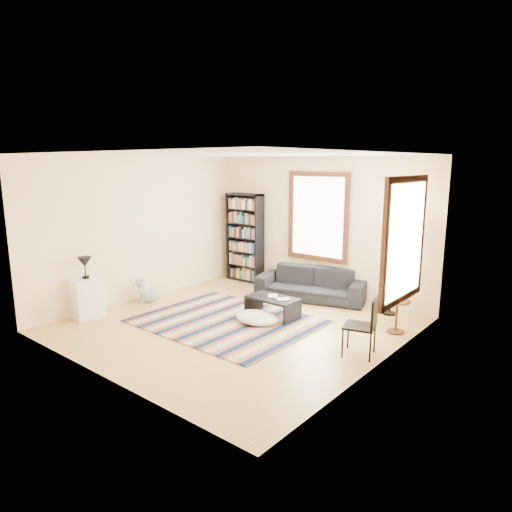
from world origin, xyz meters
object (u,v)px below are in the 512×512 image
Objects in this scene: coffee_table at (273,307)px; dog at (149,290)px; white_cabinet at (87,298)px; bookshelf at (245,238)px; folding_chair at (359,326)px; sofa at (311,284)px; floor_lamp at (392,264)px; side_table at (396,316)px; floor_cushion at (257,318)px.

dog is (-2.41, -0.82, 0.07)m from coffee_table.
bookshelf is at bearing 88.41° from white_cabinet.
folding_chair is 4.71m from white_cabinet.
floor_lamp reaches higher than sofa.
side_table is 1.20m from folding_chair.
folding_chair is at bearing -92.41° from side_table.
coffee_table is at bearing 148.95° from folding_chair.
floor_lamp is at bearing 119.32° from side_table.
folding_chair is (3.98, -2.15, -0.57)m from bookshelf.
side_table is 0.77× the size of white_cabinet.
bookshelf is 3.59m from floor_lamp.
sofa is 2.38× the size of coffee_table.
folding_chair is (2.00, -1.88, 0.12)m from sofa.
folding_chair is 4.35m from dog.
bookshelf reaches higher than coffee_table.
floor_lamp reaches higher than white_cabinet.
folding_chair reaches higher than dog.
dog reaches higher than floor_cushion.
side_table is at bearing -13.48° from bookshelf.
bookshelf reaches higher than floor_lamp.
folding_chair is at bearing -78.67° from floor_lamp.
sofa is at bearing 93.09° from coffee_table.
bookshelf is 2.33× the size of folding_chair.
floor_cushion is at bearing -104.59° from sofa.
floor_lamp reaches higher than folding_chair.
sofa is at bearing 59.73° from dog.
bookshelf is at bearing 166.52° from side_table.
dog is at bearing -161.27° from coffee_table.
bookshelf is 2.53× the size of floor_cushion.
folding_chair is at bearing 24.70° from white_cabinet.
folding_chair is (1.94, -0.10, 0.33)m from floor_cushion.
dog is at bearing -161.30° from side_table.
white_cabinet is (-2.51, -1.64, 0.25)m from floor_cushion.
coffee_table is 1.67× the size of side_table.
sofa is 4.34× the size of dog.
white_cabinet is 1.25m from dog.
white_cabinet reaches higher than sofa.
dog is at bearing 167.98° from folding_chair.
white_cabinet reaches higher than floor_cushion.
coffee_table is 1.05× the size of folding_chair.
bookshelf reaches higher than dog.
floor_lamp is at bearing 46.79° from dog.
bookshelf reaches higher than white_cabinet.
white_cabinet is (-2.45, -3.42, 0.04)m from sofa.
floor_lamp is 3.77× the size of dog.
bookshelf is 4.21m from side_table.
white_cabinet is (-4.50, -2.72, 0.08)m from side_table.
folding_chair reaches higher than coffee_table.
floor_cushion is 1.97m from folding_chair.
side_table is at bearing -60.68° from floor_lamp.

